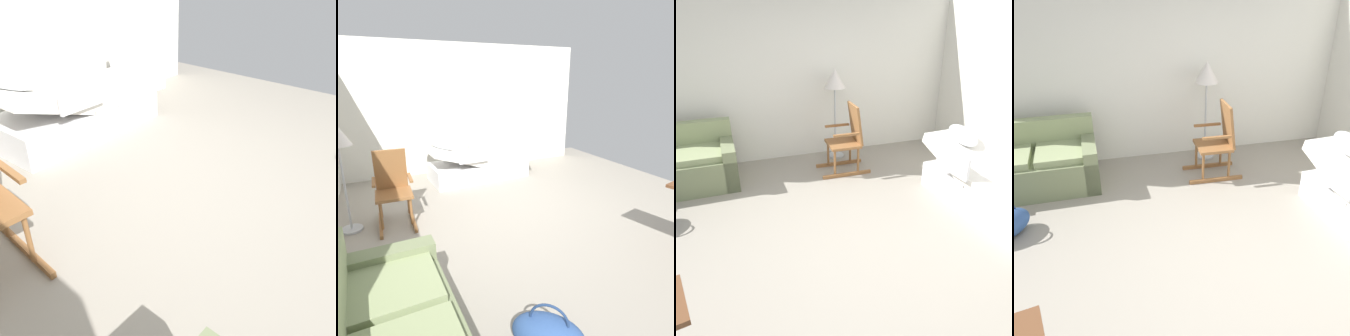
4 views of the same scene
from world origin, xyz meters
The scene contains 5 objects.
ground_plane centered at (0.00, 0.00, 0.00)m, with size 6.86×6.86×0.00m, color gray.
back_wall centered at (0.00, 2.65, 1.35)m, with size 5.69×0.10×2.70m, color silver.
couch centered at (-1.82, 1.99, 0.31)m, with size 1.62×0.89×0.85m.
rocking_chair centered at (0.64, 1.76, 0.50)m, with size 0.77×0.51×1.05m.
floor_lamp centered at (0.63, 2.34, 1.23)m, with size 0.34×0.34×1.48m.
Camera 4 is at (-0.98, -2.81, 2.66)m, focal length 40.68 mm.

